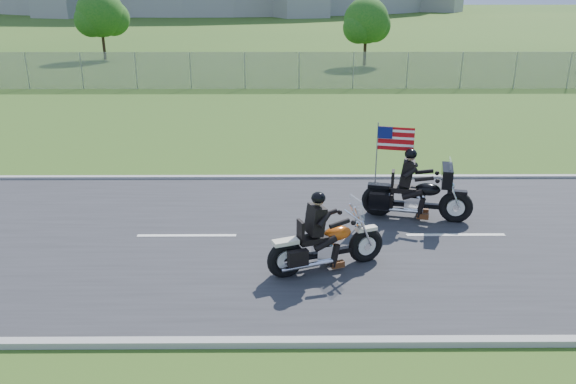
{
  "coord_description": "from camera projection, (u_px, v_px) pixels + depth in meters",
  "views": [
    {
      "loc": [
        0.18,
        -11.42,
        5.19
      ],
      "look_at": [
        0.26,
        0.0,
        1.07
      ],
      "focal_mm": 35.0,
      "sensor_mm": 36.0,
      "label": 1
    }
  ],
  "objects": [
    {
      "name": "tree_fence_near",
      "position": [
        367.0,
        23.0,
        39.79
      ],
      "size": [
        3.52,
        3.28,
        4.75
      ],
      "color": "#382316",
      "rests_on": "ground"
    },
    {
      "name": "curb_north",
      "position": [
        278.0,
        178.0,
        16.3
      ],
      "size": [
        120.0,
        0.18,
        0.12
      ],
      "primitive_type": "cube",
      "color": "#9E9B93",
      "rests_on": "ground"
    },
    {
      "name": "ground",
      "position": [
        277.0,
        237.0,
        12.5
      ],
      "size": [
        420.0,
        420.0,
        0.0
      ],
      "primitive_type": "plane",
      "color": "#244615",
      "rests_on": "ground"
    },
    {
      "name": "fence",
      "position": [
        191.0,
        71.0,
        30.95
      ],
      "size": [
        60.0,
        0.03,
        2.0
      ],
      "primitive_type": "cube",
      "color": "gray",
      "rests_on": "ground"
    },
    {
      "name": "curb_south",
      "position": [
        273.0,
        343.0,
        8.68
      ],
      "size": [
        120.0,
        0.18,
        0.12
      ],
      "primitive_type": "cube",
      "color": "#9E9B93",
      "rests_on": "ground"
    },
    {
      "name": "motorcycle_follow",
      "position": [
        416.0,
        196.0,
        13.27
      ],
      "size": [
        2.57,
        1.12,
        2.17
      ],
      "rotation": [
        0.0,
        0.0,
        -0.24
      ],
      "color": "black",
      "rests_on": "ground"
    },
    {
      "name": "tree_fence_mid",
      "position": [
        101.0,
        16.0,
        43.32
      ],
      "size": [
        3.96,
        3.69,
        5.3
      ],
      "color": "#382316",
      "rests_on": "ground"
    },
    {
      "name": "motorcycle_lead",
      "position": [
        325.0,
        246.0,
        10.85
      ],
      "size": [
        2.37,
        1.19,
        1.67
      ],
      "rotation": [
        0.0,
        0.0,
        0.37
      ],
      "color": "black",
      "rests_on": "ground"
    },
    {
      "name": "road",
      "position": [
        277.0,
        236.0,
        12.5
      ],
      "size": [
        120.0,
        8.0,
        0.04
      ],
      "primitive_type": "cube",
      "color": "#28282B",
      "rests_on": "ground"
    }
  ]
}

